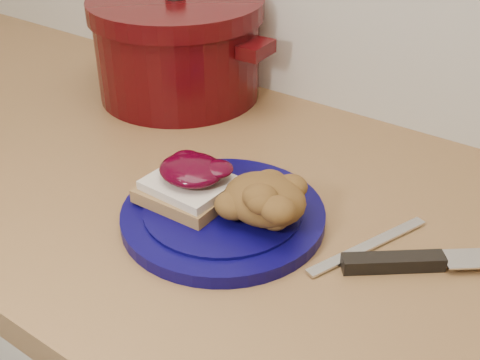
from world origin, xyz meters
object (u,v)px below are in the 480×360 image
Objects in this scene: pepper_grinder at (132,50)px; butter_knife at (368,246)px; chef_knife at (429,261)px; plate at (223,215)px; dutch_oven at (178,47)px.

butter_knife is at bearing -17.42° from pepper_grinder.
chef_knife is 0.60m from pepper_grinder.
butter_knife is (0.16, 0.05, -0.00)m from plate.
plate and chef_knife have the same top height.
dutch_oven reaches higher than chef_knife.
chef_knife is 0.07m from butter_knife.
butter_knife is 0.51× the size of dutch_oven.
pepper_grinder is at bearing 92.74° from butter_knife.
dutch_oven is at bearing 120.48° from chef_knife.
dutch_oven is (-0.44, 0.20, 0.08)m from butter_knife.
plate reaches higher than butter_knife.
plate is 1.41× the size of butter_knife.
pepper_grinder is (-0.51, 0.16, 0.07)m from butter_knife.
plate is at bearing 128.31° from butter_knife.
dutch_oven is (-0.51, 0.19, 0.07)m from chef_knife.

